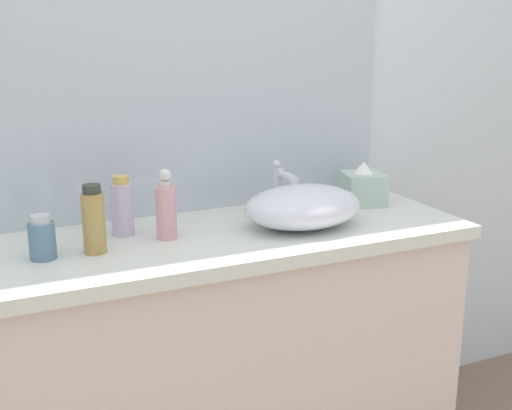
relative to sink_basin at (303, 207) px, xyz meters
The scene contains 10 objects.
bathroom_wall_rear 0.56m from the sink_basin, 123.34° to the left, with size 6.00×0.06×2.60m, color silver.
vanity_counter 0.58m from the sink_basin, behind, with size 1.62×0.54×0.88m.
wall_mirror_panel 0.65m from the sink_basin, 132.94° to the left, with size 1.48×0.01×1.09m, color #B2BCC6.
sink_basin is the anchor object (origin of this frame).
faucet 0.16m from the sink_basin, 90.00° to the left, with size 0.03×0.15×0.18m.
soap_dispenser 0.42m from the sink_basin, behind, with size 0.06×0.06×0.21m.
lotion_bottle 0.77m from the sink_basin, behind, with size 0.07×0.07×0.12m.
perfume_bottle 0.55m from the sink_basin, 163.90° to the left, with size 0.07×0.07×0.18m.
spray_can 0.63m from the sink_basin, behind, with size 0.06×0.06×0.19m.
tissue_box 0.35m from the sink_basin, 25.32° to the left, with size 0.16×0.16×0.15m.
Camera 1 is at (-0.70, -1.34, 1.48)m, focal length 45.94 mm.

